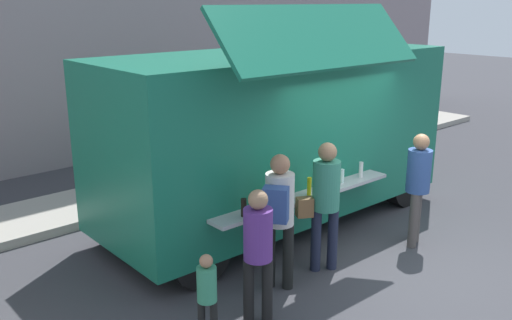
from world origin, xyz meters
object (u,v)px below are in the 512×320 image
Objects in this scene: food_truck_main at (277,132)px; child_near_queue at (207,291)px; customer_mid_with_backpack at (279,209)px; trash_bin at (331,133)px; customer_front_ordering at (325,196)px; customer_extra_browsing at (418,180)px; customer_rear_waiting at (258,245)px.

food_truck_main is 5.67× the size of child_near_queue.
food_truck_main is at bearing -0.31° from child_near_queue.
food_truck_main reaches higher than customer_mid_with_backpack.
trash_bin is 6.28m from customer_front_ordering.
food_truck_main is 1.90m from customer_front_ordering.
customer_extra_browsing is 1.64× the size of child_near_queue.
customer_extra_browsing is (0.91, -2.06, -0.51)m from food_truck_main.
trash_bin is 0.52× the size of customer_front_ordering.
customer_extra_browsing reaches higher than trash_bin.
customer_extra_browsing is (-3.15, -4.38, 0.56)m from trash_bin.
customer_extra_browsing is at bearing -125.69° from trash_bin.
customer_mid_with_backpack is 2.51m from customer_extra_browsing.
food_truck_main is at bearing -7.78° from customer_rear_waiting.
customer_front_ordering reaches higher than customer_mid_with_backpack.
customer_rear_waiting is at bearing 173.45° from customer_mid_with_backpack.
child_near_queue is at bearing -144.92° from food_truck_main.
child_near_queue is at bearing 128.45° from customer_front_ordering.
customer_mid_with_backpack is at bearing -20.34° from child_near_queue.
customer_front_ordering is 0.83m from customer_mid_with_backpack.
customer_mid_with_backpack is (-5.62, -3.98, 0.62)m from trash_bin.
food_truck_main is 3.69× the size of customer_rear_waiting.
trash_bin is 7.71m from customer_rear_waiting.
customer_front_ordering is (-0.75, -1.69, -0.47)m from food_truck_main.
trash_bin is (4.05, 2.32, -1.07)m from food_truck_main.
food_truck_main is 2.31m from customer_extra_browsing.
customer_extra_browsing is (2.48, -0.39, -0.06)m from customer_mid_with_backpack.
customer_rear_waiting is (-2.28, -2.06, -0.57)m from food_truck_main.
customer_rear_waiting is (-6.33, -4.38, 0.49)m from trash_bin.
customer_front_ordering is 1.05× the size of customer_extra_browsing.
food_truck_main is at bearing 6.17° from customer_front_ordering.
customer_rear_waiting is 0.76m from child_near_queue.
customer_front_ordering is 1.01× the size of customer_mid_with_backpack.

